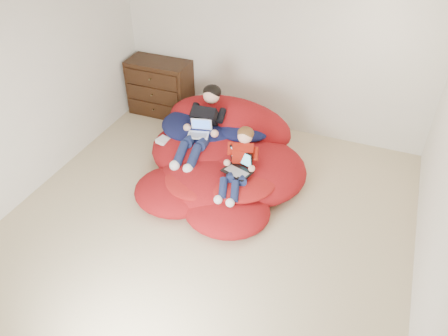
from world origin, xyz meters
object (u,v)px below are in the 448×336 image
laptop_white (200,130)px  laptop_black (239,165)px  dresser (160,88)px  beanbag_pile (221,158)px  older_boy (203,122)px  younger_boy (240,160)px

laptop_white → laptop_black: size_ratio=0.81×
dresser → beanbag_pile: (1.67, -1.26, -0.22)m
older_boy → laptop_black: older_boy is taller
older_boy → laptop_black: (0.77, -0.60, -0.14)m
laptop_black → younger_boy: bearing=90.0°
dresser → younger_boy: 2.71m
beanbag_pile → older_boy: size_ratio=1.94×
dresser → older_boy: 1.75m
younger_boy → beanbag_pile: bearing=134.8°
beanbag_pile → laptop_black: size_ratio=5.93×
older_boy → laptop_white: bearing=-90.0°
laptop_white → laptop_black: laptop_white is taller
younger_boy → laptop_white: (-0.77, 0.46, 0.01)m
dresser → laptop_white: bearing=-43.1°
younger_boy → laptop_white: size_ratio=2.68×
beanbag_pile → younger_boy: 0.72m
dresser → beanbag_pile: dresser is taller
younger_boy → older_boy: bearing=143.3°
dresser → laptop_black: dresser is taller
older_boy → laptop_black: bearing=-37.7°
dresser → older_boy: bearing=-40.2°
older_boy → younger_boy: older_boy is taller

